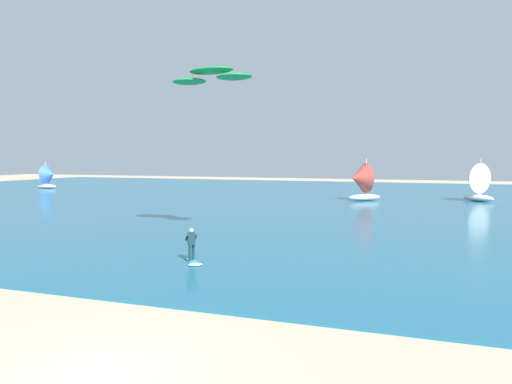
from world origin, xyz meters
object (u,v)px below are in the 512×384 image
kitesurfer (192,250)px  kite (211,76)px  sailboat_anchored_offshore (360,181)px  sailboat_near_shore (49,176)px  sailboat_far_left (474,181)px

kitesurfer → kite: 12.86m
sailboat_anchored_offshore → sailboat_near_shore: 51.45m
kitesurfer → sailboat_far_left: 45.47m
kitesurfer → sailboat_anchored_offshore: 38.25m
sailboat_anchored_offshore → kitesurfer: bearing=-93.3°
sailboat_anchored_offshore → sailboat_far_left: (12.63, 4.79, 0.01)m
kitesurfer → kite: kite is taller
sailboat_far_left → sailboat_near_shore: size_ratio=1.16×
sailboat_anchored_offshore → sailboat_near_shore: size_ratio=1.15×
kite → sailboat_far_left: kite is taller
sailboat_anchored_offshore → sailboat_near_shore: sailboat_anchored_offshore is taller
kite → sailboat_far_left: (17.50, 35.09, -8.15)m
kite → sailboat_near_shore: 59.09m
kitesurfer → sailboat_anchored_offshore: bearing=86.7°
kitesurfer → sailboat_far_left: size_ratio=0.38×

